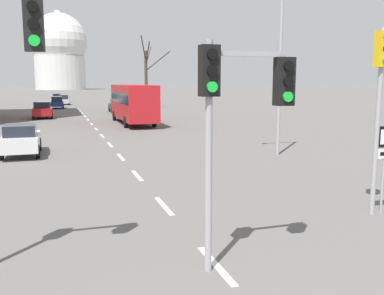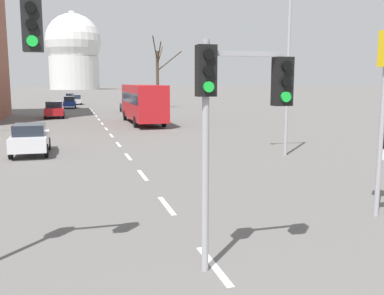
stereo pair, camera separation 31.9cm
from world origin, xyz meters
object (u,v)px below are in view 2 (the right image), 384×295
(street_lamp_right, at_px, (281,47))
(sedan_far_left, at_px, (30,139))
(traffic_signal_centre_tall, at_px, (234,99))
(sedan_far_right, at_px, (70,98))
(city_bus, at_px, (143,101))
(sedan_mid_centre, at_px, (69,102))
(sedan_distant_centre, at_px, (128,105))
(sedan_near_left, at_px, (76,100))
(sedan_near_right, at_px, (54,110))

(street_lamp_right, distance_m, sedan_far_left, 13.69)
(traffic_signal_centre_tall, xyz_separation_m, sedan_far_left, (-5.14, 15.83, -2.61))
(traffic_signal_centre_tall, bearing_deg, sedan_far_right, 92.31)
(sedan_far_right, xyz_separation_m, city_bus, (6.32, -44.51, 1.25))
(sedan_mid_centre, distance_m, sedan_distant_centre, 12.49)
(sedan_mid_centre, xyz_separation_m, sedan_far_left, (-2.01, -40.26, -0.01))
(sedan_mid_centre, bearing_deg, sedan_distant_centre, -55.51)
(street_lamp_right, distance_m, sedan_mid_centre, 45.62)
(street_lamp_right, distance_m, sedan_far_right, 64.30)
(sedan_far_left, height_order, city_bus, city_bus)
(street_lamp_right, height_order, city_bus, street_lamp_right)
(traffic_signal_centre_tall, height_order, street_lamp_right, street_lamp_right)
(city_bus, bearing_deg, sedan_near_left, 98.51)
(sedan_mid_centre, bearing_deg, street_lamp_right, -76.94)
(sedan_far_right, distance_m, sedan_distant_centre, 30.22)
(traffic_signal_centre_tall, distance_m, sedan_far_left, 16.84)
(sedan_far_right, xyz_separation_m, sedan_distant_centre, (6.97, -29.40, 0.06))
(sedan_near_left, relative_size, city_bus, 0.38)
(street_lamp_right, bearing_deg, sedan_near_right, 113.21)
(sedan_near_right, bearing_deg, sedan_far_left, -91.14)
(sedan_far_left, bearing_deg, sedan_near_left, 86.46)
(traffic_signal_centre_tall, distance_m, sedan_mid_centre, 56.23)
(sedan_near_left, bearing_deg, sedan_mid_centre, -96.23)
(sedan_mid_centre, distance_m, sedan_far_right, 19.11)
(sedan_far_left, relative_size, sedan_distant_centre, 1.04)
(sedan_far_left, relative_size, sedan_far_right, 1.03)
(traffic_signal_centre_tall, distance_m, city_bus, 30.88)
(traffic_signal_centre_tall, bearing_deg, sedan_near_left, 91.75)
(street_lamp_right, bearing_deg, sedan_far_right, 99.11)
(traffic_signal_centre_tall, distance_m, street_lamp_right, 13.99)
(traffic_signal_centre_tall, height_order, sedan_near_left, traffic_signal_centre_tall)
(street_lamp_right, relative_size, sedan_far_left, 2.14)
(sedan_mid_centre, distance_m, city_bus, 26.24)
(traffic_signal_centre_tall, bearing_deg, city_bus, 83.87)
(street_lamp_right, bearing_deg, city_bus, 101.51)
(sedan_mid_centre, xyz_separation_m, city_bus, (6.43, -25.41, 1.21))
(sedan_mid_centre, relative_size, sedan_far_right, 0.99)
(sedan_far_right, relative_size, city_bus, 0.38)
(sedan_distant_centre, bearing_deg, sedan_mid_centre, 124.49)
(sedan_far_right, bearing_deg, sedan_mid_centre, -90.31)
(sedan_mid_centre, bearing_deg, traffic_signal_centre_tall, -86.81)
(sedan_near_left, distance_m, sedan_mid_centre, 10.21)
(sedan_far_right, bearing_deg, city_bus, -81.92)
(sedan_near_left, distance_m, sedan_far_left, 50.51)
(sedan_distant_centre, bearing_deg, street_lamp_right, -84.64)
(sedan_near_left, height_order, sedan_mid_centre, sedan_mid_centre)
(traffic_signal_centre_tall, relative_size, sedan_near_right, 1.04)
(sedan_far_right, height_order, sedan_distant_centre, sedan_distant_centre)
(street_lamp_right, distance_m, sedan_near_left, 55.33)
(sedan_near_left, xyz_separation_m, sedan_mid_centre, (-1.11, -10.15, 0.04))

